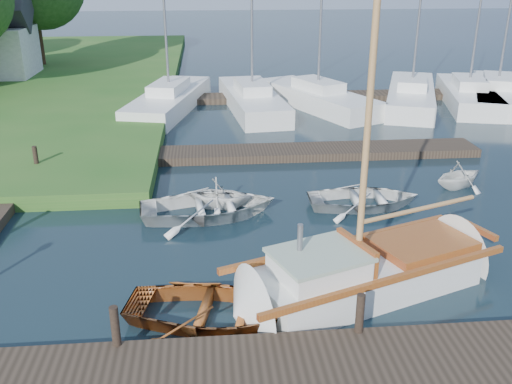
{
  "coord_description": "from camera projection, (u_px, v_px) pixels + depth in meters",
  "views": [
    {
      "loc": [
        -1.25,
        -13.82,
        6.76
      ],
      "look_at": [
        0.0,
        0.0,
        1.2
      ],
      "focal_mm": 40.0,
      "sensor_mm": 36.0,
      "label": 1
    }
  ],
  "objects": [
    {
      "name": "ground",
      "position": [
        256.0,
        233.0,
        15.39
      ],
      "size": [
        160.0,
        160.0,
        0.0
      ],
      "primitive_type": "plane",
      "color": "black",
      "rests_on": "ground"
    },
    {
      "name": "near_dock",
      "position": [
        287.0,
        378.0,
        9.79
      ],
      "size": [
        18.0,
        2.2,
        0.3
      ],
      "primitive_type": "cube",
      "color": "#2D241B",
      "rests_on": "ground"
    },
    {
      "name": "far_dock",
      "position": [
        293.0,
        152.0,
        21.51
      ],
      "size": [
        14.0,
        1.6,
        0.3
      ],
      "primitive_type": "cube",
      "color": "#2D241B",
      "rests_on": "ground"
    },
    {
      "name": "pontoon",
      "position": [
        413.0,
        95.0,
        30.96
      ],
      "size": [
        30.0,
        1.6,
        0.3
      ],
      "primitive_type": "cube",
      "color": "#2D241B",
      "rests_on": "ground"
    },
    {
      "name": "mooring_post_1",
      "position": [
        115.0,
        326.0,
        10.26
      ],
      "size": [
        0.16,
        0.16,
        0.8
      ],
      "primitive_type": "cylinder",
      "color": "black",
      "rests_on": "near_dock"
    },
    {
      "name": "mooring_post_2",
      "position": [
        360.0,
        313.0,
        10.63
      ],
      "size": [
        0.16,
        0.16,
        0.8
      ],
      "primitive_type": "cylinder",
      "color": "black",
      "rests_on": "near_dock"
    },
    {
      "name": "mooring_post_5",
      "position": [
        36.0,
        158.0,
        19.17
      ],
      "size": [
        0.16,
        0.16,
        0.8
      ],
      "primitive_type": "cylinder",
      "color": "black",
      "rests_on": "left_dock"
    },
    {
      "name": "sailboat",
      "position": [
        370.0,
        274.0,
        12.69
      ],
      "size": [
        7.38,
        4.41,
        9.83
      ],
      "rotation": [
        0.0,
        0.0,
        0.37
      ],
      "color": "white",
      "rests_on": "ground"
    },
    {
      "name": "dinghy",
      "position": [
        214.0,
        305.0,
        11.5
      ],
      "size": [
        4.06,
        3.26,
        0.75
      ],
      "primitive_type": "imported",
      "rotation": [
        0.0,
        0.0,
        1.36
      ],
      "color": "maroon",
      "rests_on": "ground"
    },
    {
      "name": "tender_a",
      "position": [
        209.0,
        203.0,
        16.3
      ],
      "size": [
        4.17,
        3.2,
        0.8
      ],
      "primitive_type": "imported",
      "rotation": [
        0.0,
        0.0,
        1.68
      ],
      "color": "white",
      "rests_on": "ground"
    },
    {
      "name": "tender_b",
      "position": [
        219.0,
        191.0,
        16.84
      ],
      "size": [
        2.32,
        2.12,
        1.03
      ],
      "primitive_type": "imported",
      "rotation": [
        0.0,
        0.0,
        1.32
      ],
      "color": "white",
      "rests_on": "ground"
    },
    {
      "name": "tender_c",
      "position": [
        364.0,
        196.0,
        16.97
      ],
      "size": [
        3.33,
        2.39,
        0.69
      ],
      "primitive_type": "imported",
      "rotation": [
        0.0,
        0.0,
        1.56
      ],
      "color": "white",
      "rests_on": "ground"
    },
    {
      "name": "tender_d",
      "position": [
        460.0,
        173.0,
        18.39
      ],
      "size": [
        2.41,
        2.29,
        1.0
      ],
      "primitive_type": "imported",
      "rotation": [
        0.0,
        0.0,
        2.01
      ],
      "color": "white",
      "rests_on": "ground"
    },
    {
      "name": "marina_boat_0",
      "position": [
        169.0,
        98.0,
        28.19
      ],
      "size": [
        4.16,
        8.87,
        11.98
      ],
      "rotation": [
        0.0,
        0.0,
        1.33
      ],
      "color": "white",
      "rests_on": "ground"
    },
    {
      "name": "marina_boat_1",
      "position": [
        252.0,
        98.0,
        28.29
      ],
      "size": [
        3.06,
        8.57,
        10.69
      ],
      "rotation": [
        0.0,
        0.0,
        1.67
      ],
      "color": "white",
      "rests_on": "ground"
    },
    {
      "name": "marina_boat_2",
      "position": [
        318.0,
        96.0,
        28.65
      ],
      "size": [
        5.31,
        8.25,
        10.69
      ],
      "rotation": [
        0.0,
        0.0,
        1.99
      ],
      "color": "white",
      "rests_on": "ground"
    },
    {
      "name": "marina_boat_3",
      "position": [
        411.0,
        94.0,
        29.28
      ],
      "size": [
        5.11,
        9.15,
        11.44
      ],
      "rotation": [
        0.0,
        0.0,
        1.22
      ],
      "color": "white",
      "rests_on": "ground"
    },
    {
      "name": "marina_boat_4",
      "position": [
        468.0,
        94.0,
        29.29
      ],
      "size": [
        4.03,
        7.98,
        10.36
      ],
      "rotation": [
        0.0,
        0.0,
        1.32
      ],
      "color": "white",
      "rests_on": "ground"
    },
    {
      "name": "marina_boat_5",
      "position": [
        497.0,
        92.0,
        29.65
      ],
      "size": [
        5.59,
        9.04,
        10.91
      ],
      "rotation": [
        0.0,
        0.0,
        1.16
      ],
      "color": "white",
      "rests_on": "ground"
    }
  ]
}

